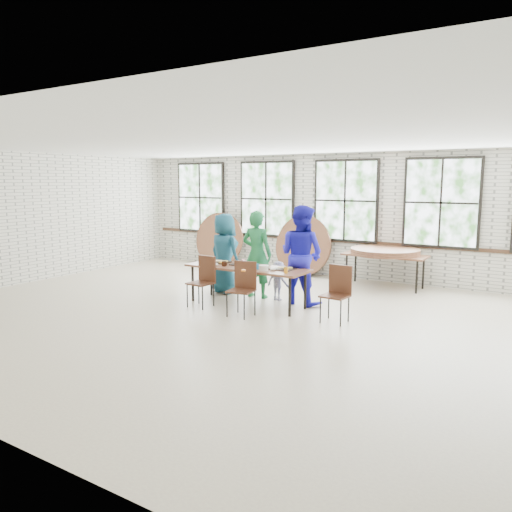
{
  "coord_description": "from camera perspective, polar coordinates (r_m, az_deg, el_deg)",
  "views": [
    {
      "loc": [
        4.56,
        -6.86,
        2.34
      ],
      "look_at": [
        0.0,
        0.4,
        1.05
      ],
      "focal_mm": 35.0,
      "sensor_mm": 36.0,
      "label": 1
    }
  ],
  "objects": [
    {
      "name": "toddler",
      "position": [
        9.87,
        2.54,
        -2.85
      ],
      "size": [
        0.52,
        0.33,
        0.78
      ],
      "primitive_type": "imported",
      "rotation": [
        0.0,
        0.0,
        3.07
      ],
      "color": "#151744",
      "rests_on": "ground"
    },
    {
      "name": "adult_green",
      "position": [
        10.04,
        0.11,
        0.2
      ],
      "size": [
        0.67,
        0.46,
        1.76
      ],
      "primitive_type": "imported",
      "rotation": [
        0.0,
        0.0,
        3.2
      ],
      "color": "#1E703A",
      "rests_on": "ground"
    },
    {
      "name": "dining_table",
      "position": [
        9.43,
        -1.03,
        -1.53
      ],
      "size": [
        2.4,
        0.8,
        0.74
      ],
      "rotation": [
        0.0,
        0.0,
        0.0
      ],
      "color": "brown",
      "rests_on": "ground"
    },
    {
      "name": "storage_table",
      "position": [
        11.38,
        14.51,
        -0.08
      ],
      "size": [
        1.8,
        0.75,
        0.74
      ],
      "rotation": [
        0.0,
        0.0,
        -0.0
      ],
      "color": "brown",
      "rests_on": "ground"
    },
    {
      "name": "chair_near_right",
      "position": [
        8.75,
        -1.47,
        -3.2
      ],
      "size": [
        0.47,
        0.46,
        0.95
      ],
      "rotation": [
        0.0,
        0.0,
        0.15
      ],
      "color": "#492718",
      "rests_on": "ground"
    },
    {
      "name": "chair_near_left",
      "position": [
        9.43,
        -5.98,
        -2.38
      ],
      "size": [
        0.45,
        0.44,
        0.95
      ],
      "rotation": [
        0.0,
        0.0,
        -0.09
      ],
      "color": "#492718",
      "rests_on": "ground"
    },
    {
      "name": "round_tops_leaning",
      "position": [
        13.14,
        0.32,
        1.54
      ],
      "size": [
        4.18,
        0.46,
        1.5
      ],
      "color": "brown",
      "rests_on": "ground"
    },
    {
      "name": "tabletop_clutter",
      "position": [
        9.34,
        -0.69,
        -1.15
      ],
      "size": [
        1.95,
        0.56,
        0.11
      ],
      "color": "black",
      "rests_on": "dining_table"
    },
    {
      "name": "room",
      "position": [
        12.2,
        10.19,
        6.02
      ],
      "size": [
        12.0,
        12.0,
        12.0
      ],
      "color": "beige",
      "rests_on": "ground"
    },
    {
      "name": "round_tops_stacked",
      "position": [
        11.36,
        14.53,
        0.52
      ],
      "size": [
        1.5,
        1.5,
        0.13
      ],
      "color": "brown",
      "rests_on": "storage_table"
    },
    {
      "name": "chair_spare",
      "position": [
        8.47,
        9.31,
        -3.71
      ],
      "size": [
        0.45,
        0.43,
        0.95
      ],
      "rotation": [
        0.0,
        0.0,
        -0.07
      ],
      "color": "#492718",
      "rests_on": "ground"
    },
    {
      "name": "adult_blue",
      "position": [
        9.54,
        5.21,
        0.12
      ],
      "size": [
        1.03,
        0.86,
        1.89
      ],
      "primitive_type": "imported",
      "rotation": [
        0.0,
        0.0,
        2.97
      ],
      "color": "#1D1ABC",
      "rests_on": "ground"
    },
    {
      "name": "adult_teal",
      "position": [
        10.49,
        -3.62,
        0.31
      ],
      "size": [
        0.93,
        0.73,
        1.68
      ],
      "primitive_type": "imported",
      "rotation": [
        0.0,
        0.0,
        2.88
      ],
      "color": "#1B5267",
      "rests_on": "ground"
    }
  ]
}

